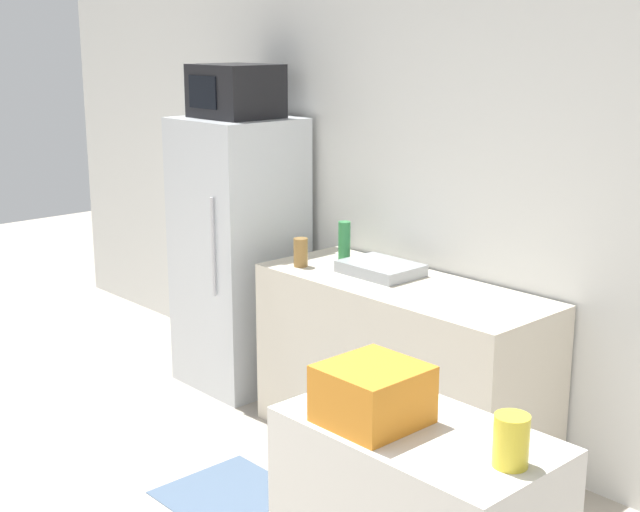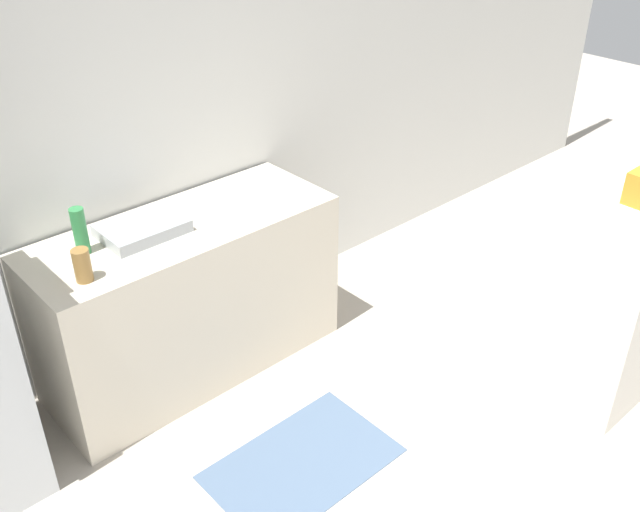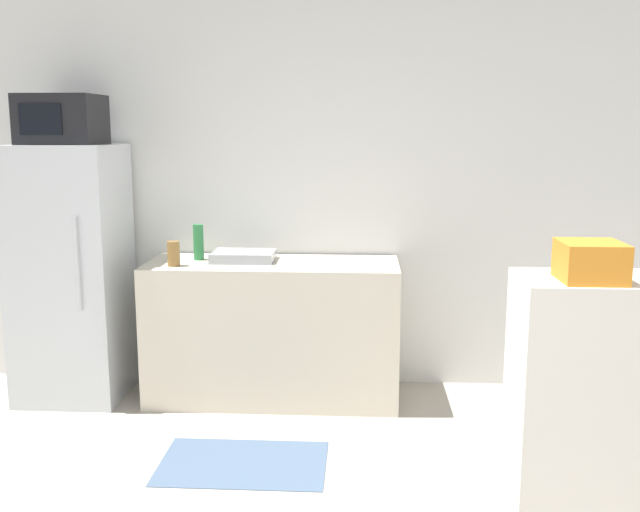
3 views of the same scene
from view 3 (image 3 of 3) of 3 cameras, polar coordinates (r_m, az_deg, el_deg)
The scene contains 10 objects.
wall_back at distance 4.70m, azimuth 0.02°, elevation 5.30°, with size 8.00×0.06×2.60m, color silver.
refrigerator at distance 4.75m, azimuth -19.26°, elevation -1.30°, with size 0.64×0.62×1.60m.
microwave at distance 4.67m, azimuth -19.95°, elevation 10.22°, with size 0.46×0.39×0.30m.
counter at distance 4.54m, azimuth -3.74°, elevation -5.96°, with size 1.56×0.60×0.88m, color beige.
sink_basin at distance 4.50m, azimuth -6.12°, elevation -0.01°, with size 0.39×0.29×0.06m, color #9EA3A8.
bottle_tall at distance 4.57m, azimuth -9.70°, elevation 1.10°, with size 0.06×0.06×0.23m, color #2D7F42.
bottle_short at distance 4.39m, azimuth -11.64°, elevation 0.19°, with size 0.08×0.08×0.15m, color olive.
shelf_cabinet at distance 3.10m, azimuth 21.55°, elevation -11.94°, with size 0.70×0.39×1.13m, color silver.
basket at distance 2.84m, azimuth 20.83°, elevation -0.41°, with size 0.23×0.23×0.15m, color orange.
kitchen_rug at distance 3.83m, azimuth -6.18°, elevation -16.12°, with size 0.85×0.55×0.01m, color slate.
Camera 3 is at (0.28, -1.64, 1.69)m, focal length 40.00 mm.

